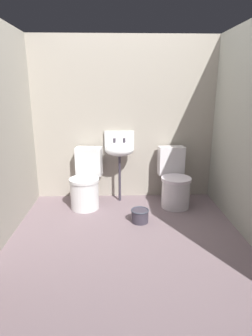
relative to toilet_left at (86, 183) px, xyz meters
name	(u,v)px	position (x,y,z in m)	size (l,w,h in m)	color
ground_plane	(127,240)	(0.53, -0.89, -0.36)	(2.96, 2.87, 0.08)	slate
wall_back	(124,120)	(0.53, 0.40, 0.81)	(2.96, 0.10, 2.26)	#A39A8C
toilet_left	(86,183)	(0.00, 0.00, 0.00)	(0.46, 0.64, 0.78)	silver
toilet_right	(174,182)	(1.21, 0.00, 0.00)	(0.43, 0.62, 0.78)	silver
sink	(119,149)	(0.46, 0.19, 0.43)	(0.42, 0.35, 0.99)	#39333E
bucket	(140,215)	(0.70, -0.53, -0.24)	(0.22, 0.22, 0.16)	#39333E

